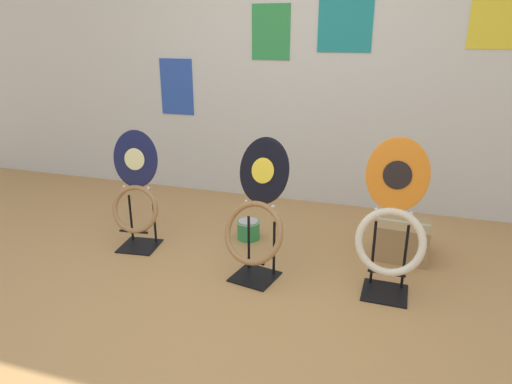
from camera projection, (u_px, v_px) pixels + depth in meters
The scene contains 7 objects.
ground_plane at pixel (218, 317), 2.67m from camera, with size 14.00×14.00×0.00m, color #B7844C.
wall_back at pixel (302, 64), 4.12m from camera, with size 8.00×0.07×2.60m.
toilet_seat_display_orange_sun at pixel (392, 226), 2.76m from camera, with size 0.43×0.29×1.00m.
toilet_seat_display_jazz_black at pixel (257, 214), 2.97m from camera, with size 0.46×0.40×0.94m.
toilet_seat_display_navy_moon at pixel (136, 193), 3.41m from camera, with size 0.38×0.31×0.90m.
paint_can at pixel (248, 229), 3.66m from camera, with size 0.18×0.18×0.15m.
storage_box at pixel (402, 239), 3.36m from camera, with size 0.41×0.36×0.27m.
Camera 1 is at (0.90, -2.10, 1.58)m, focal length 32.00 mm.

